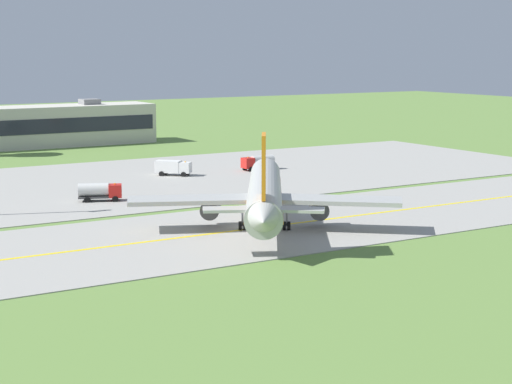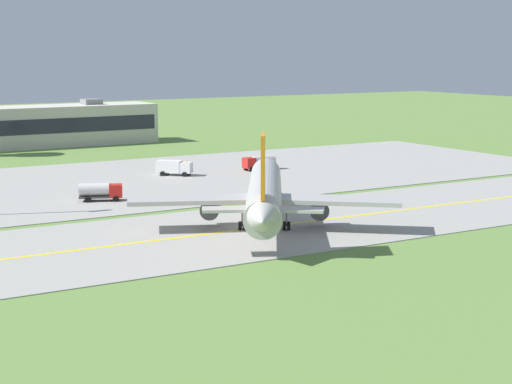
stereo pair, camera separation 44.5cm
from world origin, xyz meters
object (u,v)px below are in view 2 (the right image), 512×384
(service_truck_baggage, at_px, (174,167))
(service_truck_fuel, at_px, (259,162))
(service_truck_catering, at_px, (101,191))
(airplane_lead, at_px, (265,194))

(service_truck_baggage, height_order, service_truck_fuel, service_truck_fuel)
(service_truck_fuel, height_order, service_truck_catering, same)
(service_truck_baggage, relative_size, service_truck_fuel, 0.95)
(service_truck_catering, bearing_deg, service_truck_baggage, 41.08)
(airplane_lead, bearing_deg, service_truck_baggage, 78.13)
(service_truck_baggage, bearing_deg, service_truck_fuel, -6.25)
(service_truck_fuel, bearing_deg, service_truck_baggage, 173.75)
(service_truck_catering, bearing_deg, airplane_lead, -69.40)
(service_truck_baggage, bearing_deg, service_truck_catering, -138.92)
(airplane_lead, bearing_deg, service_truck_fuel, 59.51)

